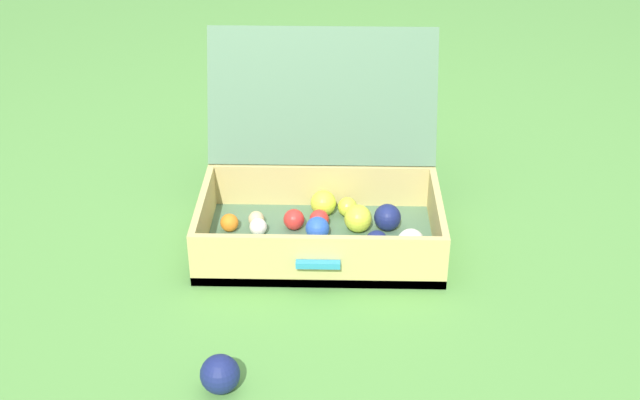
# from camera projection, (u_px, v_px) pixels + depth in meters

# --- Properties ---
(ground_plane) EXTENTS (16.00, 16.00, 0.00)m
(ground_plane) POSITION_uv_depth(u_px,v_px,m) (302.00, 243.00, 2.26)
(ground_plane) COLOR #569342
(open_suitcase) EXTENTS (0.64, 0.57, 0.51)m
(open_suitcase) POSITION_uv_depth(u_px,v_px,m) (324.00, 197.00, 2.26)
(open_suitcase) COLOR #4C7051
(open_suitcase) RESTS_ON ground
(stray_ball_on_grass) EXTENTS (0.09, 0.09, 0.09)m
(stray_ball_on_grass) POSITION_uv_depth(u_px,v_px,m) (220.00, 374.00, 1.75)
(stray_ball_on_grass) COLOR navy
(stray_ball_on_grass) RESTS_ON ground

